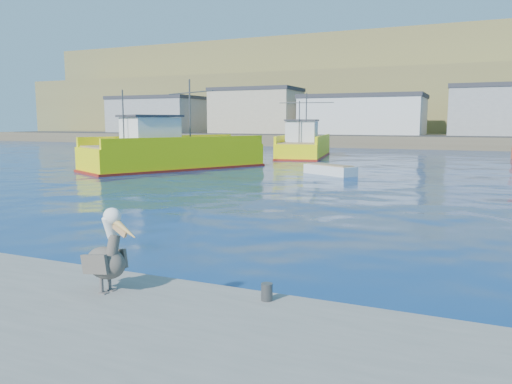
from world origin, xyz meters
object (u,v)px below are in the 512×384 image
Objects in this scene: trawler_yellow_a at (172,153)px; trawler_yellow_b at (304,147)px; skiff_mid at (330,171)px; skiff_left at (152,162)px; pelican at (107,256)px.

trawler_yellow_a reaches higher than trawler_yellow_b.
trawler_yellow_b is (5.13, 16.35, -0.11)m from trawler_yellow_a.
trawler_yellow_a is at bearing -176.43° from skiff_mid.
pelican is at bearing -55.88° from skiff_left.
skiff_mid reaches higher than skiff_left.
skiff_mid is (15.64, -1.54, 0.03)m from skiff_left.
pelican is at bearing -59.02° from trawler_yellow_a.
trawler_yellow_a is at bearing 120.98° from pelican.
skiff_left is 33.27m from pelican.
trawler_yellow_a is 4.30m from skiff_left.
skiff_left is 0.81× the size of skiff_mid.
trawler_yellow_b is 3.80× the size of skiff_left.
skiff_mid is at bearing 96.62° from pelican.
skiff_mid is (12.13, 0.76, -0.92)m from trawler_yellow_a.
skiff_mid is at bearing -65.79° from trawler_yellow_b.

